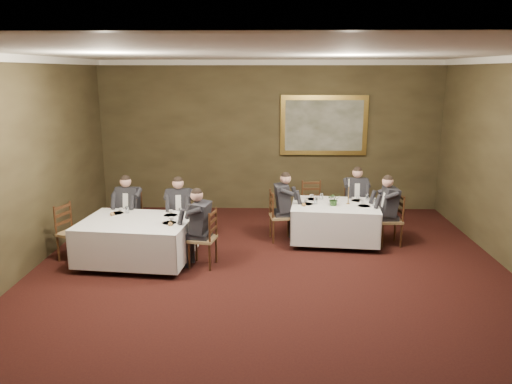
{
  "coord_description": "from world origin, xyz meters",
  "views": [
    {
      "loc": [
        -0.05,
        -6.71,
        3.25
      ],
      "look_at": [
        -0.26,
        1.93,
        1.15
      ],
      "focal_mm": 35.0,
      "sensor_mm": 36.0,
      "label": 1
    }
  ],
  "objects_px": {
    "chair_main_backright": "(355,217)",
    "diner_sec_backright": "(180,220)",
    "chair_sec_endright": "(203,250)",
    "painting": "(324,125)",
    "diner_main_endright": "(390,219)",
    "chair_sec_backleft": "(130,229)",
    "diner_main_endleft": "(281,215)",
    "table_main": "(335,220)",
    "chair_main_endright": "(389,230)",
    "chair_sec_endleft": "(73,244)",
    "diner_main_backright": "(355,206)",
    "diner_sec_endright": "(202,237)",
    "table_second": "(137,238)",
    "chair_main_backleft": "(312,215)",
    "chair_main_endleft": "(280,226)",
    "candlestick": "(348,194)",
    "chair_sec_backright": "(180,231)",
    "diner_sec_backleft": "(129,218)",
    "centerpiece": "(334,198)"
  },
  "relations": [
    {
      "from": "chair_main_endleft",
      "to": "candlestick",
      "type": "height_order",
      "value": "candlestick"
    },
    {
      "from": "diner_main_backright",
      "to": "chair_sec_endright",
      "type": "relative_size",
      "value": 1.35
    },
    {
      "from": "table_main",
      "to": "diner_main_endright",
      "type": "relative_size",
      "value": 1.32
    },
    {
      "from": "chair_main_backright",
      "to": "diner_sec_backright",
      "type": "relative_size",
      "value": 0.74
    },
    {
      "from": "chair_sec_endright",
      "to": "diner_sec_backright",
      "type": "bearing_deg",
      "value": 40.33
    },
    {
      "from": "diner_main_endleft",
      "to": "diner_sec_backleft",
      "type": "distance_m",
      "value": 2.93
    },
    {
      "from": "table_main",
      "to": "chair_sec_endright",
      "type": "height_order",
      "value": "chair_sec_endright"
    },
    {
      "from": "centerpiece",
      "to": "diner_main_endright",
      "type": "bearing_deg",
      "value": -1.24
    },
    {
      "from": "diner_sec_endright",
      "to": "chair_sec_backleft",
      "type": "bearing_deg",
      "value": 64.83
    },
    {
      "from": "table_main",
      "to": "painting",
      "type": "relative_size",
      "value": 0.88
    },
    {
      "from": "table_second",
      "to": "chair_main_backright",
      "type": "xyz_separation_m",
      "value": [
        4.08,
        1.95,
        -0.17
      ]
    },
    {
      "from": "chair_sec_backleft",
      "to": "diner_sec_backright",
      "type": "relative_size",
      "value": 0.74
    },
    {
      "from": "table_main",
      "to": "chair_main_backleft",
      "type": "xyz_separation_m",
      "value": [
        -0.36,
        0.89,
        -0.17
      ]
    },
    {
      "from": "diner_main_endright",
      "to": "diner_main_backright",
      "type": "bearing_deg",
      "value": 25.53
    },
    {
      "from": "table_main",
      "to": "chair_sec_backright",
      "type": "bearing_deg",
      "value": -175.06
    },
    {
      "from": "diner_main_backright",
      "to": "centerpiece",
      "type": "bearing_deg",
      "value": 57.52
    },
    {
      "from": "table_second",
      "to": "diner_sec_endright",
      "type": "bearing_deg",
      "value": -6.16
    },
    {
      "from": "chair_main_endright",
      "to": "chair_sec_backleft",
      "type": "xyz_separation_m",
      "value": [
        -4.99,
        -0.04,
        0.0
      ]
    },
    {
      "from": "table_main",
      "to": "chair_main_backright",
      "type": "height_order",
      "value": "chair_main_backright"
    },
    {
      "from": "chair_main_backright",
      "to": "diner_sec_backleft",
      "type": "height_order",
      "value": "diner_sec_backleft"
    },
    {
      "from": "diner_main_endleft",
      "to": "chair_main_endleft",
      "type": "bearing_deg",
      "value": -90.0
    },
    {
      "from": "diner_sec_backright",
      "to": "diner_sec_endright",
      "type": "bearing_deg",
      "value": 114.93
    },
    {
      "from": "diner_main_endleft",
      "to": "chair_sec_backleft",
      "type": "height_order",
      "value": "diner_main_endleft"
    },
    {
      "from": "chair_main_backright",
      "to": "diner_sec_endright",
      "type": "height_order",
      "value": "diner_sec_endright"
    },
    {
      "from": "chair_sec_backleft",
      "to": "chair_sec_backright",
      "type": "height_order",
      "value": "same"
    },
    {
      "from": "chair_sec_endright",
      "to": "painting",
      "type": "bearing_deg",
      "value": -22.28
    },
    {
      "from": "diner_sec_endright",
      "to": "painting",
      "type": "height_order",
      "value": "painting"
    },
    {
      "from": "diner_main_endleft",
      "to": "chair_main_endright",
      "type": "distance_m",
      "value": 2.1
    },
    {
      "from": "diner_sec_endright",
      "to": "painting",
      "type": "distance_m",
      "value": 4.62
    },
    {
      "from": "diner_main_backright",
      "to": "chair_sec_backright",
      "type": "height_order",
      "value": "diner_main_backright"
    },
    {
      "from": "centerpiece",
      "to": "diner_sec_backright",
      "type": "bearing_deg",
      "value": -176.4
    },
    {
      "from": "chair_sec_endright",
      "to": "table_second",
      "type": "bearing_deg",
      "value": 94.62
    },
    {
      "from": "diner_sec_backleft",
      "to": "painting",
      "type": "relative_size",
      "value": 0.67
    },
    {
      "from": "table_second",
      "to": "candlestick",
      "type": "relative_size",
      "value": 3.96
    },
    {
      "from": "chair_main_backright",
      "to": "diner_sec_backleft",
      "type": "xyz_separation_m",
      "value": [
        -4.48,
        -0.96,
        0.23
      ]
    },
    {
      "from": "chair_main_endright",
      "to": "chair_sec_backright",
      "type": "relative_size",
      "value": 1.0
    },
    {
      "from": "diner_main_endleft",
      "to": "chair_sec_backright",
      "type": "distance_m",
      "value": 1.97
    },
    {
      "from": "diner_main_backright",
      "to": "diner_sec_backright",
      "type": "bearing_deg",
      "value": 17.29
    },
    {
      "from": "diner_main_backright",
      "to": "diner_sec_endright",
      "type": "bearing_deg",
      "value": 35.63
    },
    {
      "from": "diner_main_endright",
      "to": "diner_main_endleft",
      "type": "bearing_deg",
      "value": 80.31
    },
    {
      "from": "table_main",
      "to": "chair_sec_endleft",
      "type": "xyz_separation_m",
      "value": [
        -4.72,
        -1.02,
        -0.17
      ]
    },
    {
      "from": "chair_main_backright",
      "to": "painting",
      "type": "height_order",
      "value": "painting"
    },
    {
      "from": "diner_sec_backleft",
      "to": "chair_sec_endright",
      "type": "xyz_separation_m",
      "value": [
        1.56,
        -1.12,
        -0.23
      ]
    },
    {
      "from": "diner_sec_backright",
      "to": "painting",
      "type": "bearing_deg",
      "value": -142.28
    },
    {
      "from": "chair_main_backleft",
      "to": "centerpiece",
      "type": "height_order",
      "value": "centerpiece"
    },
    {
      "from": "diner_main_backright",
      "to": "chair_sec_endleft",
      "type": "distance_m",
      "value": 5.56
    },
    {
      "from": "table_second",
      "to": "chair_main_backleft",
      "type": "bearing_deg",
      "value": 32.56
    },
    {
      "from": "diner_main_endright",
      "to": "painting",
      "type": "xyz_separation_m",
      "value": [
        -1.03,
        2.49,
        1.51
      ]
    },
    {
      "from": "chair_main_endleft",
      "to": "table_main",
      "type": "bearing_deg",
      "value": 76.11
    },
    {
      "from": "chair_main_endleft",
      "to": "diner_main_endleft",
      "type": "distance_m",
      "value": 0.23
    }
  ]
}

